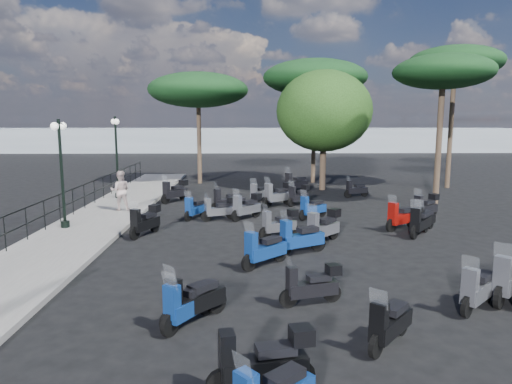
{
  "coord_description": "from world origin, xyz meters",
  "views": [
    {
      "loc": [
        -0.44,
        -15.59,
        4.12
      ],
      "look_at": [
        -0.08,
        2.79,
        1.2
      ],
      "focal_mm": 32.0,
      "sensor_mm": 36.0,
      "label": 1
    }
  ],
  "objects_px": {
    "scooter_23": "(296,184)",
    "pine_1": "(455,63)",
    "scooter_27": "(424,220)",
    "scooter_15": "(323,227)",
    "scooter_29": "(356,190)",
    "pine_0": "(315,78)",
    "scooter_9": "(195,209)",
    "pine_3": "(443,73)",
    "scooter_21": "(401,217)",
    "scooter_10": "(247,207)",
    "scooter_12": "(263,363)",
    "scooter_5": "(175,192)",
    "scooter_16": "(299,196)",
    "lamp_post_1": "(61,166)",
    "scooter_7": "(312,286)",
    "scooter_25": "(509,279)",
    "scooter_3": "(219,209)",
    "broadleaf_tree": "(324,111)",
    "lamp_post_2": "(117,152)",
    "scooter_22": "(312,208)",
    "scooter_2": "(145,222)",
    "scooter_0": "(193,301)",
    "pedestrian_far": "(120,191)",
    "pine_2": "(198,90)",
    "scooter_11": "(278,195)",
    "scooter_14": "(300,239)",
    "scooter_28": "(426,207)",
    "scooter_18": "(389,324)",
    "scooter_20": "(420,223)",
    "scooter_19": "(478,290)",
    "scooter_13": "(264,250)",
    "scooter_1": "(188,305)",
    "scooter_8": "(279,224)",
    "scooter_17": "(258,194)",
    "scooter_4": "(228,202)"
  },
  "relations": [
    {
      "from": "scooter_29",
      "to": "pine_0",
      "type": "relative_size",
      "value": 0.18
    },
    {
      "from": "lamp_post_2",
      "to": "pine_3",
      "type": "distance_m",
      "value": 16.37
    },
    {
      "from": "lamp_post_2",
      "to": "scooter_21",
      "type": "bearing_deg",
      "value": -51.19
    },
    {
      "from": "scooter_22",
      "to": "pine_2",
      "type": "distance_m",
      "value": 13.55
    },
    {
      "from": "pedestrian_far",
      "to": "scooter_3",
      "type": "relative_size",
      "value": 1.22
    },
    {
      "from": "scooter_14",
      "to": "scooter_28",
      "type": "height_order",
      "value": "scooter_14"
    },
    {
      "from": "broadleaf_tree",
      "to": "lamp_post_2",
      "type": "bearing_deg",
      "value": -162.65
    },
    {
      "from": "scooter_10",
      "to": "scooter_21",
      "type": "bearing_deg",
      "value": -155.24
    },
    {
      "from": "scooter_11",
      "to": "pine_1",
      "type": "distance_m",
      "value": 14.04
    },
    {
      "from": "scooter_11",
      "to": "scooter_21",
      "type": "height_order",
      "value": "scooter_11"
    },
    {
      "from": "scooter_0",
      "to": "pine_0",
      "type": "relative_size",
      "value": 0.17
    },
    {
      "from": "scooter_12",
      "to": "scooter_16",
      "type": "bearing_deg",
      "value": -19.94
    },
    {
      "from": "scooter_3",
      "to": "scooter_7",
      "type": "relative_size",
      "value": 0.99
    },
    {
      "from": "scooter_0",
      "to": "scooter_21",
      "type": "bearing_deg",
      "value": -88.19
    },
    {
      "from": "pine_2",
      "to": "scooter_29",
      "type": "bearing_deg",
      "value": -32.34
    },
    {
      "from": "scooter_3",
      "to": "scooter_15",
      "type": "xyz_separation_m",
      "value": [
        3.72,
        -3.57,
        0.08
      ]
    },
    {
      "from": "scooter_7",
      "to": "scooter_9",
      "type": "relative_size",
      "value": 1.01
    },
    {
      "from": "scooter_12",
      "to": "pine_2",
      "type": "relative_size",
      "value": 0.24
    },
    {
      "from": "scooter_13",
      "to": "pine_2",
      "type": "bearing_deg",
      "value": -31.41
    },
    {
      "from": "scooter_29",
      "to": "pine_0",
      "type": "distance_m",
      "value": 8.82
    },
    {
      "from": "scooter_25",
      "to": "scooter_7",
      "type": "bearing_deg",
      "value": 47.08
    },
    {
      "from": "scooter_18",
      "to": "scooter_20",
      "type": "height_order",
      "value": "scooter_20"
    },
    {
      "from": "scooter_5",
      "to": "scooter_16",
      "type": "bearing_deg",
      "value": -152.41
    },
    {
      "from": "scooter_0",
      "to": "scooter_10",
      "type": "distance_m",
      "value": 9.88
    },
    {
      "from": "lamp_post_1",
      "to": "broadleaf_tree",
      "type": "bearing_deg",
      "value": 36.99
    },
    {
      "from": "scooter_5",
      "to": "pine_3",
      "type": "relative_size",
      "value": 0.21
    },
    {
      "from": "scooter_23",
      "to": "pine_1",
      "type": "height_order",
      "value": "pine_1"
    },
    {
      "from": "scooter_9",
      "to": "pine_3",
      "type": "bearing_deg",
      "value": -137.04
    },
    {
      "from": "scooter_20",
      "to": "scooter_7",
      "type": "bearing_deg",
      "value": 90.3
    },
    {
      "from": "scooter_5",
      "to": "scooter_21",
      "type": "bearing_deg",
      "value": -176.26
    },
    {
      "from": "scooter_29",
      "to": "scooter_2",
      "type": "bearing_deg",
      "value": 109.86
    },
    {
      "from": "scooter_10",
      "to": "scooter_12",
      "type": "distance_m",
      "value": 12.3
    },
    {
      "from": "lamp_post_1",
      "to": "scooter_29",
      "type": "distance_m",
      "value": 14.69
    },
    {
      "from": "scooter_29",
      "to": "lamp_post_1",
      "type": "bearing_deg",
      "value": 99.58
    },
    {
      "from": "lamp_post_1",
      "to": "pine_2",
      "type": "bearing_deg",
      "value": 69.38
    },
    {
      "from": "scooter_22",
      "to": "scooter_29",
      "type": "distance_m",
      "value": 6.12
    },
    {
      "from": "scooter_8",
      "to": "broadleaf_tree",
      "type": "bearing_deg",
      "value": -45.43
    },
    {
      "from": "pedestrian_far",
      "to": "scooter_29",
      "type": "bearing_deg",
      "value": -170.01
    },
    {
      "from": "scooter_4",
      "to": "scooter_23",
      "type": "xyz_separation_m",
      "value": [
        3.63,
        5.61,
        0.03
      ]
    },
    {
      "from": "pedestrian_far",
      "to": "scooter_19",
      "type": "bearing_deg",
      "value": 125.6
    },
    {
      "from": "scooter_27",
      "to": "scooter_15",
      "type": "bearing_deg",
      "value": 63.39
    },
    {
      "from": "scooter_9",
      "to": "scooter_21",
      "type": "relative_size",
      "value": 0.96
    },
    {
      "from": "scooter_15",
      "to": "scooter_21",
      "type": "distance_m",
      "value": 3.71
    },
    {
      "from": "scooter_1",
      "to": "scooter_7",
      "type": "distance_m",
      "value": 2.82
    },
    {
      "from": "scooter_7",
      "to": "pine_3",
      "type": "height_order",
      "value": "pine_3"
    },
    {
      "from": "scooter_29",
      "to": "pine_2",
      "type": "height_order",
      "value": "pine_2"
    },
    {
      "from": "lamp_post_1",
      "to": "scooter_22",
      "type": "distance_m",
      "value": 9.93
    },
    {
      "from": "scooter_17",
      "to": "scooter_20",
      "type": "relative_size",
      "value": 1.04
    },
    {
      "from": "pine_0",
      "to": "scooter_21",
      "type": "bearing_deg",
      "value": -83.81
    },
    {
      "from": "pine_0",
      "to": "scooter_5",
      "type": "bearing_deg",
      "value": -138.05
    }
  ]
}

